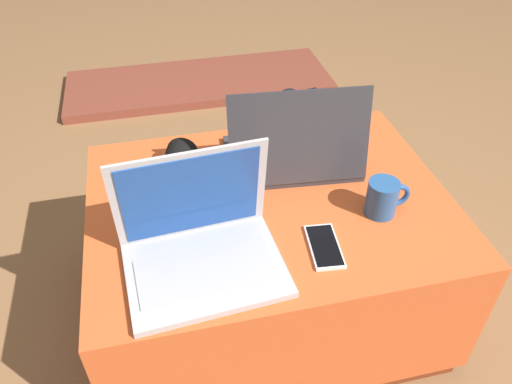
% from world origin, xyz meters
% --- Properties ---
extents(ground_plane, '(14.00, 14.00, 0.00)m').
position_xyz_m(ground_plane, '(0.00, 0.00, 0.00)').
color(ground_plane, olive).
extents(ottoman, '(0.94, 0.72, 0.44)m').
position_xyz_m(ottoman, '(0.00, 0.00, 0.22)').
color(ottoman, maroon).
rests_on(ottoman, ground_plane).
extents(laptop_near, '(0.36, 0.28, 0.27)m').
position_xyz_m(laptop_near, '(-0.20, -0.18, 0.49)').
color(laptop_near, '#B7B7BC').
rests_on(laptop_near, ottoman).
extents(laptop_far, '(0.39, 0.29, 0.27)m').
position_xyz_m(laptop_far, '(0.10, 0.12, 0.49)').
color(laptop_far, '#333338').
rests_on(laptop_far, ottoman).
extents(cell_phone, '(0.08, 0.15, 0.01)m').
position_xyz_m(cell_phone, '(0.08, -0.20, 0.44)').
color(cell_phone, white).
rests_on(cell_phone, ottoman).
extents(backpack, '(0.35, 0.27, 0.49)m').
position_xyz_m(backpack, '(0.18, 0.49, 0.20)').
color(backpack, black).
rests_on(backpack, ground_plane).
extents(wrist_brace, '(0.14, 0.22, 0.09)m').
position_xyz_m(wrist_brace, '(-0.23, 0.11, 0.48)').
color(wrist_brace, black).
rests_on(wrist_brace, ottoman).
extents(coffee_mug, '(0.11, 0.08, 0.09)m').
position_xyz_m(coffee_mug, '(0.26, -0.11, 0.49)').
color(coffee_mug, '#285693').
rests_on(coffee_mug, ottoman).
extents(fireplace_hearth, '(1.40, 0.50, 0.04)m').
position_xyz_m(fireplace_hearth, '(0.00, 1.51, 0.02)').
color(fireplace_hearth, brown).
rests_on(fireplace_hearth, ground_plane).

